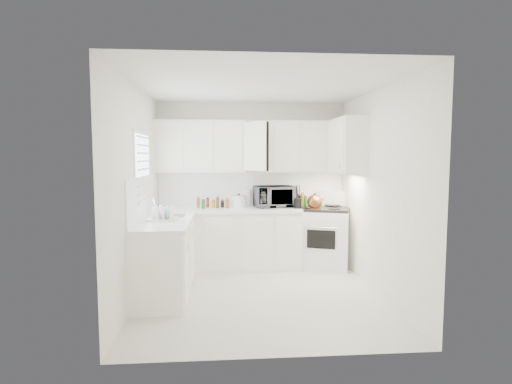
{
  "coord_description": "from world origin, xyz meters",
  "views": [
    {
      "loc": [
        -0.45,
        -4.99,
        1.76
      ],
      "look_at": [
        0.0,
        0.7,
        1.25
      ],
      "focal_mm": 28.63,
      "sensor_mm": 36.0,
      "label": 1
    }
  ],
  "objects": [
    {
      "name": "sauce_right_4",
      "position": [
        0.8,
        1.46,
        1.05
      ],
      "size": [
        0.06,
        0.06,
        0.19
      ],
      "primitive_type": "cylinder",
      "color": "olive",
      "rests_on": "countertop_back"
    },
    {
      "name": "sauce_right_0",
      "position": [
        0.58,
        1.46,
        1.05
      ],
      "size": [
        0.06,
        0.06,
        0.19
      ],
      "primitive_type": "cylinder",
      "color": "#BC3919",
      "rests_on": "countertop_back"
    },
    {
      "name": "countertop_back",
      "position": [
        -0.39,
        1.29,
        0.93
      ],
      "size": [
        2.24,
        0.64,
        0.05
      ],
      "primitive_type": "cube",
      "color": "white",
      "rests_on": "lower_cabinets_back"
    },
    {
      "name": "sauce_right_1",
      "position": [
        0.64,
        1.4,
        1.05
      ],
      "size": [
        0.06,
        0.06,
        0.19
      ],
      "primitive_type": "cylinder",
      "color": "gold",
      "rests_on": "countertop_back"
    },
    {
      "name": "wall_front",
      "position": [
        0.0,
        -1.6,
        1.3
      ],
      "size": [
        3.0,
        0.0,
        3.0
      ],
      "primitive_type": "plane",
      "rotation": [
        -1.57,
        0.0,
        0.0
      ],
      "color": "white",
      "rests_on": "ground"
    },
    {
      "name": "sink",
      "position": [
        -1.19,
        0.55,
        1.07
      ],
      "size": [
        0.42,
        0.38,
        0.3
      ],
      "primitive_type": null,
      "color": "gray",
      "rests_on": "countertop_left"
    },
    {
      "name": "countertop_left",
      "position": [
        -1.19,
        0.2,
        0.93
      ],
      "size": [
        0.64,
        1.62,
        0.05
      ],
      "primitive_type": "cube",
      "color": "white",
      "rests_on": "lower_cabinets_left"
    },
    {
      "name": "spice_left_4",
      "position": [
        -0.55,
        1.42,
        1.02
      ],
      "size": [
        0.06,
        0.06,
        0.13
      ],
      "primitive_type": "cylinder",
      "color": "#563618",
      "rests_on": "countertop_back"
    },
    {
      "name": "frying_pan",
      "position": [
        1.29,
        1.42,
        0.96
      ],
      "size": [
        0.26,
        0.42,
        0.04
      ],
      "primitive_type": null,
      "rotation": [
        0.0,
        0.0,
        -0.04
      ],
      "color": "black",
      "rests_on": "stove"
    },
    {
      "name": "lower_cabinets_left",
      "position": [
        -1.2,
        0.2,
        0.45
      ],
      "size": [
        0.6,
        1.6,
        0.9
      ],
      "primitive_type": null,
      "color": "white",
      "rests_on": "floor"
    },
    {
      "name": "wall_right",
      "position": [
        1.5,
        0.0,
        1.3
      ],
      "size": [
        0.0,
        3.2,
        3.2
      ],
      "primitive_type": "plane",
      "rotation": [
        1.57,
        0.0,
        -1.57
      ],
      "color": "white",
      "rests_on": "ground"
    },
    {
      "name": "backsplash_left",
      "position": [
        -1.49,
        0.2,
        1.23
      ],
      "size": [
        0.02,
        1.6,
        0.55
      ],
      "primitive_type": "cube",
      "color": "white",
      "rests_on": "wall_left"
    },
    {
      "name": "lower_cabinets_back",
      "position": [
        -0.39,
        1.3,
        0.45
      ],
      "size": [
        2.22,
        0.6,
        0.9
      ],
      "primitive_type": null,
      "color": "white",
      "rests_on": "floor"
    },
    {
      "name": "spice_left_0",
      "position": [
        -0.85,
        1.42,
        1.02
      ],
      "size": [
        0.06,
        0.06,
        0.13
      ],
      "primitive_type": "cylinder",
      "color": "olive",
      "rests_on": "countertop_back"
    },
    {
      "name": "paper_towel",
      "position": [
        -0.07,
        1.51,
        1.08
      ],
      "size": [
        0.12,
        0.12,
        0.27
      ],
      "primitive_type": "cylinder",
      "color": "white",
      "rests_on": "countertop_back"
    },
    {
      "name": "stove",
      "position": [
        1.11,
        1.26,
        0.6
      ],
      "size": [
        0.96,
        0.87,
        1.21
      ],
      "primitive_type": null,
      "rotation": [
        0.0,
        0.0,
        -0.34
      ],
      "color": "white",
      "rests_on": "floor"
    },
    {
      "name": "dish_rack",
      "position": [
        -1.22,
        0.14,
        1.05
      ],
      "size": [
        0.39,
        0.3,
        0.2
      ],
      "primitive_type": null,
      "rotation": [
        0.0,
        0.0,
        -0.07
      ],
      "color": "white",
      "rests_on": "countertop_left"
    },
    {
      "name": "spice_left_3",
      "position": [
        -0.62,
        1.33,
        1.02
      ],
      "size": [
        0.06,
        0.06,
        0.13
      ],
      "primitive_type": "cylinder",
      "color": "gold",
      "rests_on": "countertop_back"
    },
    {
      "name": "sauce_right_5",
      "position": [
        0.85,
        1.4,
        1.05
      ],
      "size": [
        0.06,
        0.06,
        0.19
      ],
      "primitive_type": "cylinder",
      "color": "#2A6220",
      "rests_on": "countertop_back"
    },
    {
      "name": "upper_cabinets_back",
      "position": [
        0.0,
        1.44,
        1.5
      ],
      "size": [
        3.0,
        0.33,
        0.8
      ],
      "primitive_type": null,
      "color": "white",
      "rests_on": "wall_back"
    },
    {
      "name": "upper_cabinets_right",
      "position": [
        1.33,
        0.82,
        1.5
      ],
      "size": [
        0.33,
        0.9,
        0.8
      ],
      "primitive_type": null,
      "color": "white",
      "rests_on": "wall_right"
    },
    {
      "name": "spice_left_6",
      "position": [
        -0.4,
        1.42,
        1.02
      ],
      "size": [
        0.06,
        0.06,
        0.13
      ],
      "primitive_type": "cylinder",
      "color": "olive",
      "rests_on": "countertop_back"
    },
    {
      "name": "spice_left_2",
      "position": [
        -0.7,
        1.42,
        1.02
      ],
      "size": [
        0.06,
        0.06,
        0.13
      ],
      "primitive_type": "cylinder",
      "color": "#BC3919",
      "rests_on": "countertop_back"
    },
    {
      "name": "sauce_right_2",
      "position": [
        0.69,
        1.46,
        1.05
      ],
      "size": [
        0.06,
        0.06,
        0.19
      ],
      "primitive_type": "cylinder",
      "color": "#563618",
      "rests_on": "countertop_back"
    },
    {
      "name": "window_blinds",
      "position": [
        -1.48,
        0.35,
        1.55
      ],
      "size": [
        0.06,
        0.96,
        1.06
      ],
      "primitive_type": null,
      "color": "white",
      "rests_on": "wall_left"
    },
    {
      "name": "wall_left",
      "position": [
        -1.5,
        0.0,
        1.3
      ],
      "size": [
        0.0,
        3.2,
        3.2
      ],
      "primitive_type": "plane",
      "rotation": [
        1.57,
        0.0,
        1.57
      ],
      "color": "white",
      "rests_on": "ground"
    },
    {
      "name": "microwave",
      "position": [
        0.34,
        1.39,
        1.15
      ],
      "size": [
        0.65,
        0.44,
        0.41
      ],
      "primitive_type": "imported",
      "rotation": [
        0.0,
        0.0,
        0.19
      ],
      "color": "gray",
      "rests_on": "countertop_back"
    },
    {
      "name": "rice_cooker",
      "position": [
        -0.22,
        1.35,
        1.06
      ],
      "size": [
        0.26,
        0.26,
        0.22
      ],
      "primitive_type": null,
      "rotation": [
        0.0,
        0.0,
        -0.22
      ],
      "color": "white",
      "rests_on": "countertop_back"
    },
    {
      "name": "sauce_right_3",
      "position": [
        0.74,
        1.4,
        1.05
      ],
      "size": [
        0.06,
        0.06,
        0.19
      ],
      "primitive_type": "cylinder",
      "color": "black",
      "rests_on": "countertop_back"
    },
    {
      "name": "floor",
      "position": [
        0.0,
        0.0,
        0.0
      ],
      "size": [
        3.2,
        3.2,
        0.0
      ],
      "primitive_type": "plane",
      "color": "white",
      "rests_on": "ground"
    },
    {
      "name": "spice_left_5",
      "position": [
        -0.47,
        1.33,
        1.02
      ],
      "size": [
        0.06,
        0.06,
        0.13
      ],
      "primitive_type": "cylinder",
      "color": "black",
      "rests_on": "countertop_back"
    },
    {
      "name": "tea_kettle",
      "position": [
        0.93,
        1.1,
        1.07
      ],
      "size": [
        0.34,
        0.31,
        0.26
      ],
      "primitive_type": null,
      "rotation": [
        0.0,
        0.0,
        -0.29
      ],
      "color": "brown",
      "rests_on": "stove"
    },
    {
      "name": "ceiling",
      "position": [
        0.0,
        0.0,
        2.6
      ],
      "size": [
        3.2,
        3.2,
        0.0
      ],
      "primitive_type": "plane",
      "rotation": [
        3.14,
        0.0,
        0.0
      ],
      "color": "white",
      "rests_on": "ground"
    },
    {
      "name": "backsplash_back",
      "position": [
        0.0,
        1.59,
        1.23
      ],
      "size": [
        2.98,
        0.02,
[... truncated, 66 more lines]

